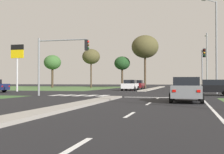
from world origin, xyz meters
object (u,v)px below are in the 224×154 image
object	(u,v)px
treeline_second	(91,57)
car_maroon_fourth	(138,85)
traffic_signal_far_right	(203,62)
car_black_near	(211,87)
fuel_price_totem	(17,57)
traffic_signal_near_left	(57,55)
car_grey_second	(186,89)
street_lamp_second	(215,42)
treeline_third	(122,63)
street_lamp_third	(207,58)
treeline_fourth	(145,47)
treeline_near	(52,63)
car_white_third	(130,85)

from	to	relation	value
treeline_second	car_maroon_fourth	bearing A→B (deg)	-39.85
treeline_second	traffic_signal_far_right	bearing A→B (deg)	-46.37
car_black_near	traffic_signal_far_right	distance (m)	7.36
fuel_price_totem	traffic_signal_near_left	bearing A→B (deg)	-44.21
traffic_signal_far_right	traffic_signal_near_left	world-z (taller)	traffic_signal_near_left
car_maroon_fourth	fuel_price_totem	xyz separation A→B (m)	(-13.89, -14.12, 3.77)
car_grey_second	street_lamp_second	xyz separation A→B (m)	(3.05, 13.81, 4.75)
traffic_signal_near_left	treeline_third	xyz separation A→B (m)	(-1.73, 36.30, 1.44)
street_lamp_third	street_lamp_second	bearing A→B (deg)	-90.48
traffic_signal_far_right	treeline_fourth	xyz separation A→B (m)	(-10.15, 24.37, 4.86)
car_maroon_fourth	car_grey_second	bearing A→B (deg)	104.99
treeline_third	car_grey_second	bearing A→B (deg)	-72.48
traffic_signal_far_right	treeline_second	xyz separation A→B (m)	(-21.11, 22.15, 2.86)
street_lamp_second	street_lamp_third	world-z (taller)	street_lamp_second
treeline_near	treeline_third	distance (m)	15.35
traffic_signal_near_left	treeline_fourth	bearing A→B (deg)	84.93
treeline_near	street_lamp_third	bearing A→B (deg)	-18.52
car_maroon_fourth	fuel_price_totem	bearing A→B (deg)	45.47
car_white_third	treeline_third	distance (m)	19.81
car_maroon_fourth	fuel_price_totem	world-z (taller)	fuel_price_totem
car_grey_second	treeline_fourth	world-z (taller)	treeline_fourth
traffic_signal_far_right	street_lamp_third	size ratio (longest dim) A/B	0.58
car_maroon_fourth	traffic_signal_near_left	distance (m)	24.67
car_grey_second	traffic_signal_near_left	bearing A→B (deg)	154.98
car_grey_second	car_maroon_fourth	world-z (taller)	car_grey_second
car_black_near	car_maroon_fourth	distance (m)	22.04
traffic_signal_far_right	street_lamp_second	distance (m)	3.75
car_grey_second	traffic_signal_near_left	size ratio (longest dim) A/B	0.82
car_white_third	treeline_fourth	world-z (taller)	treeline_fourth
car_white_third	car_maroon_fourth	world-z (taller)	car_white_third
car_white_third	treeline_fourth	size ratio (longest dim) A/B	0.42
street_lamp_second	car_maroon_fourth	bearing A→B (deg)	124.83
treeline_second	car_black_near	bearing A→B (deg)	-53.36
street_lamp_second	street_lamp_third	size ratio (longest dim) A/B	1.11
street_lamp_second	treeline_second	world-z (taller)	street_lamp_second
car_white_third	fuel_price_totem	bearing A→B (deg)	28.63
car_black_near	car_white_third	size ratio (longest dim) A/B	0.93
treeline_near	traffic_signal_far_right	bearing A→B (deg)	-37.38
treeline_second	traffic_signal_near_left	bearing A→B (deg)	-76.99
street_lamp_second	treeline_fourth	world-z (taller)	treeline_fourth
car_grey_second	traffic_signal_near_left	xyz separation A→B (m)	(-11.41, 5.32, 2.90)
car_white_third	street_lamp_second	distance (m)	15.11
car_grey_second	treeline_third	xyz separation A→B (m)	(-13.14, 41.62, 4.34)
car_grey_second	street_lamp_second	distance (m)	14.92
car_maroon_fourth	traffic_signal_near_left	bearing A→B (deg)	81.82
car_grey_second	car_maroon_fourth	xyz separation A→B (m)	(-7.92, 29.57, -0.02)
street_lamp_third	treeline_fourth	world-z (taller)	treeline_fourth
car_maroon_fourth	street_lamp_second	world-z (taller)	street_lamp_second
traffic_signal_far_right	street_lamp_third	xyz separation A→B (m)	(1.25, 12.60, 1.45)
traffic_signal_far_right	car_white_third	bearing A→B (deg)	147.98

